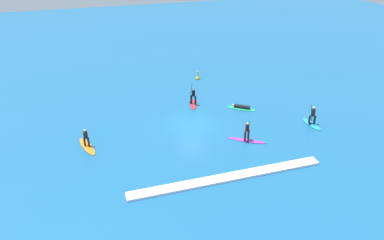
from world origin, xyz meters
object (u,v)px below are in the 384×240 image
at_px(surfer_on_green_board, 242,107).
at_px(surfer_on_red_board, 193,100).
at_px(surfer_on_orange_board, 87,143).
at_px(marker_buoy, 198,78).
at_px(surfer_on_purple_board, 247,136).
at_px(surfer_on_blue_board, 312,120).

bearing_deg(surfer_on_green_board, surfer_on_red_board, 8.42).
bearing_deg(surfer_on_orange_board, marker_buoy, -64.53).
relative_size(surfer_on_orange_board, marker_buoy, 2.87).
distance_m(surfer_on_red_board, surfer_on_purple_board, 8.45).
bearing_deg(marker_buoy, surfer_on_purple_board, -92.18).
bearing_deg(surfer_on_green_board, marker_buoy, -43.00).
xyz_separation_m(surfer_on_purple_board, surfer_on_blue_board, (6.93, 0.91, -0.01)).
xyz_separation_m(surfer_on_green_board, surfer_on_blue_board, (4.74, -4.97, 0.32)).
bearing_deg(surfer_on_purple_board, marker_buoy, 121.60).
xyz_separation_m(surfer_on_blue_board, surfer_on_orange_board, (-19.85, 2.14, -0.12)).
bearing_deg(surfer_on_red_board, surfer_on_green_board, -101.18).
bearing_deg(surfer_on_orange_board, surfer_on_blue_board, -111.85).
xyz_separation_m(surfer_on_green_board, surfer_on_orange_board, (-15.11, -2.83, 0.20)).
height_order(surfer_on_blue_board, surfer_on_orange_board, surfer_on_blue_board).
bearing_deg(marker_buoy, surfer_on_orange_board, -138.83).
height_order(surfer_on_red_board, marker_buoy, surfer_on_red_board).
height_order(surfer_on_blue_board, marker_buoy, surfer_on_blue_board).
relative_size(surfer_on_blue_board, surfer_on_orange_board, 0.80).
relative_size(surfer_on_red_board, surfer_on_purple_board, 0.85).
xyz_separation_m(surfer_on_green_board, marker_buoy, (-1.63, 8.95, 0.03)).
bearing_deg(surfer_on_blue_board, surfer_on_green_board, -138.75).
distance_m(surfer_on_red_board, surfer_on_orange_board, 11.97).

